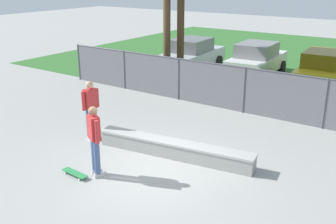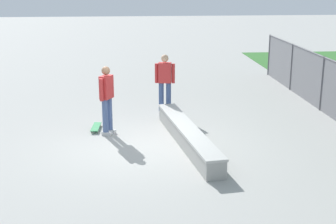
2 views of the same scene
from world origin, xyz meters
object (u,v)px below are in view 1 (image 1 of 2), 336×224
(car_yellow, at_px, (324,69))
(concrete_ledge, at_px, (174,149))
(car_silver, at_px, (192,54))
(bystander, at_px, (91,107))
(skateboard, at_px, (75,173))
(car_white, at_px, (257,60))
(skateboarder, at_px, (95,138))

(car_yellow, bearing_deg, concrete_ledge, -98.98)
(car_silver, relative_size, bystander, 2.36)
(car_silver, bearing_deg, skateboard, -72.69)
(car_yellow, bearing_deg, car_white, 174.11)
(bystander, bearing_deg, skateboarder, -43.02)
(car_yellow, bearing_deg, skateboard, -103.89)
(car_yellow, height_order, bystander, bystander)
(skateboard, bearing_deg, car_yellow, 76.11)
(car_white, bearing_deg, car_yellow, -5.89)
(concrete_ledge, bearing_deg, car_yellow, 81.02)
(concrete_ledge, height_order, bystander, bystander)
(skateboard, xyz_separation_m, car_silver, (-3.63, 11.64, 0.77))
(skateboard, bearing_deg, car_white, 91.47)
(car_silver, height_order, car_yellow, same)
(skateboard, distance_m, bystander, 2.58)
(car_silver, distance_m, bystander, 9.91)
(skateboarder, bearing_deg, concrete_ledge, 63.27)
(car_silver, height_order, car_white, same)
(skateboard, distance_m, car_white, 12.28)
(concrete_ledge, distance_m, skateboard, 2.74)
(skateboard, relative_size, car_silver, 0.19)
(skateboarder, bearing_deg, car_silver, 109.75)
(concrete_ledge, bearing_deg, bystander, -173.19)
(skateboard, height_order, car_yellow, car_yellow)
(car_silver, bearing_deg, car_white, 10.46)
(skateboard, bearing_deg, skateboarder, 38.45)
(bystander, bearing_deg, car_silver, 103.31)
(concrete_ledge, relative_size, skateboard, 5.63)
(car_silver, relative_size, car_yellow, 1.00)
(car_yellow, relative_size, bystander, 2.36)
(skateboarder, distance_m, skateboard, 1.08)
(skateboarder, xyz_separation_m, car_silver, (-4.06, 11.30, -0.17))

